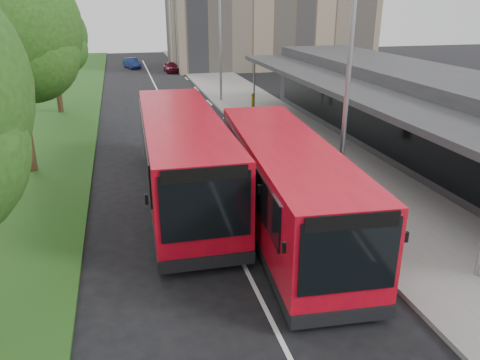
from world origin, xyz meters
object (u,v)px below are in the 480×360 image
object	(u,v)px
lamp_post_near	(346,78)
car_near	(171,67)
bus_main	(285,186)
bus_second	(183,157)
tree_mid	(11,37)
tree_far	(51,41)
lamp_post_far	(219,36)
bollard	(253,102)
car_far	(132,63)
litter_bin	(288,138)

from	to	relation	value
lamp_post_near	car_near	bearing A→B (deg)	92.73
bus_main	car_near	xyz separation A→B (m)	(0.50, 37.62, -0.98)
car_near	bus_second	bearing A→B (deg)	-98.88
tree_mid	tree_far	bearing A→B (deg)	90.00
tree_far	lamp_post_far	bearing A→B (deg)	4.87
lamp_post_far	car_near	distance (m)	17.36
tree_mid	car_near	size ratio (longest dim) A/B	2.78
tree_far	bollard	world-z (taller)	tree_far
bus_main	car_far	size ratio (longest dim) A/B	3.19
bus_main	bus_second	distance (m)	4.43
lamp_post_near	litter_bin	distance (m)	8.72
car_near	tree_far	bearing A→B (deg)	-121.22
tree_mid	car_far	bearing A→B (deg)	80.85
lamp_post_far	bus_main	world-z (taller)	lamp_post_far
tree_mid	bus_main	size ratio (longest dim) A/B	0.83
tree_far	lamp_post_far	world-z (taller)	lamp_post_far
tree_mid	bus_main	world-z (taller)	tree_mid
tree_mid	bus_main	distance (m)	12.61
bus_main	car_near	size ratio (longest dim) A/B	3.35
bus_main	bollard	size ratio (longest dim) A/B	9.45
car_near	car_far	bearing A→B (deg)	129.54
tree_far	lamp_post_near	size ratio (longest dim) A/B	0.91
bus_main	car_far	distance (m)	41.99
car_far	lamp_post_near	bearing A→B (deg)	-97.71
bus_second	bollard	bearing A→B (deg)	65.74
tree_mid	tree_far	distance (m)	12.04
tree_mid	bollard	bearing A→B (deg)	36.00
litter_bin	car_near	size ratio (longest dim) A/B	0.26
lamp_post_far	car_far	distance (m)	22.12
lamp_post_near	bus_second	xyz separation A→B (m)	(-5.08, 2.54, -3.08)
tree_mid	bollard	size ratio (longest dim) A/B	7.84
litter_bin	car_far	size ratio (longest dim) A/B	0.25
bus_second	litter_bin	xyz separation A→B (m)	(6.01, 5.07, -1.06)
bollard	car_near	xyz separation A→B (m)	(-3.22, 20.57, -0.17)
tree_far	litter_bin	bearing A→B (deg)	-43.49
lamp_post_near	litter_bin	bearing A→B (deg)	83.05
lamp_post_far	bus_second	bearing A→B (deg)	-106.23
bollard	lamp_post_near	bearing A→B (deg)	-95.15
car_far	bus_main	bearing A→B (deg)	-100.92
bollard	car_near	bearing A→B (deg)	98.89
bollard	tree_mid	bearing A→B (deg)	-144.00
lamp_post_near	bollard	distance (m)	16.75
lamp_post_near	car_near	world-z (taller)	lamp_post_near
lamp_post_far	bus_main	size ratio (longest dim) A/B	0.75
bus_second	litter_bin	world-z (taller)	bus_second
bus_second	car_near	size ratio (longest dim) A/B	3.54
lamp_post_near	lamp_post_far	world-z (taller)	same
litter_bin	car_near	world-z (taller)	car_near
bollard	car_near	distance (m)	20.82
tree_far	lamp_post_near	xyz separation A→B (m)	(11.13, -19.05, 0.02)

